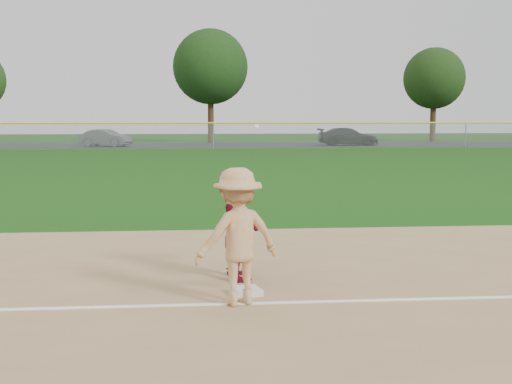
{
  "coord_description": "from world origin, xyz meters",
  "views": [
    {
      "loc": [
        -0.93,
        -9.39,
        2.62
      ],
      "look_at": [
        0.0,
        1.5,
        1.3
      ],
      "focal_mm": 45.0,
      "sensor_mm": 36.0,
      "label": 1
    }
  ],
  "objects": [
    {
      "name": "parking_asphalt",
      "position": [
        0.0,
        46.0,
        0.01
      ],
      "size": [
        120.0,
        10.0,
        0.01
      ],
      "primitive_type": "cube",
      "color": "black",
      "rests_on": "ground"
    },
    {
      "name": "first_base",
      "position": [
        -0.3,
        -0.33,
        0.07
      ],
      "size": [
        0.49,
        0.49,
        0.09
      ],
      "primitive_type": "cube",
      "rotation": [
        0.0,
        0.0,
        0.25
      ],
      "color": "silver",
      "rests_on": "infield_dirt"
    },
    {
      "name": "first_base_play",
      "position": [
        -0.45,
        -0.77,
        0.96
      ],
      "size": [
        1.39,
        1.1,
        2.47
      ],
      "color": "#AEAEB1",
      "rests_on": "infield_dirt"
    },
    {
      "name": "car_right",
      "position": [
        11.66,
        44.91,
        0.76
      ],
      "size": [
        5.23,
        2.23,
        1.5
      ],
      "primitive_type": "imported",
      "rotation": [
        0.0,
        0.0,
        1.55
      ],
      "color": "black",
      "rests_on": "parking_asphalt"
    },
    {
      "name": "base_runner",
      "position": [
        -0.36,
        0.62,
        0.89
      ],
      "size": [
        0.62,
        1.64,
        1.74
      ],
      "primitive_type": "imported",
      "rotation": [
        0.0,
        0.0,
        1.64
      ],
      "color": "maroon",
      "rests_on": "infield_dirt"
    },
    {
      "name": "outfield_fence",
      "position": [
        0.0,
        40.0,
        1.96
      ],
      "size": [
        110.0,
        0.12,
        110.0
      ],
      "color": "#999EA0",
      "rests_on": "ground"
    },
    {
      "name": "foul_line",
      "position": [
        0.0,
        -0.8,
        0.03
      ],
      "size": [
        60.0,
        0.1,
        0.01
      ],
      "primitive_type": "cube",
      "color": "white",
      "rests_on": "infield_dirt"
    },
    {
      "name": "car_mid",
      "position": [
        -8.83,
        44.79,
        0.72
      ],
      "size": [
        4.53,
        3.05,
        1.41
      ],
      "primitive_type": "imported",
      "rotation": [
        0.0,
        0.0,
        1.17
      ],
      "color": "#525459",
      "rests_on": "parking_asphalt"
    },
    {
      "name": "tree_3",
      "position": [
        22.0,
        52.8,
        6.16
      ],
      "size": [
        6.0,
        6.0,
        9.19
      ],
      "color": "#332312",
      "rests_on": "ground"
    },
    {
      "name": "ground",
      "position": [
        0.0,
        0.0,
        0.0
      ],
      "size": [
        160.0,
        160.0,
        0.0
      ],
      "primitive_type": "plane",
      "color": "#15430C",
      "rests_on": "ground"
    },
    {
      "name": "tree_2",
      "position": [
        0.0,
        51.5,
        7.06
      ],
      "size": [
        7.0,
        7.0,
        10.58
      ],
      "color": "#332212",
      "rests_on": "ground"
    }
  ]
}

